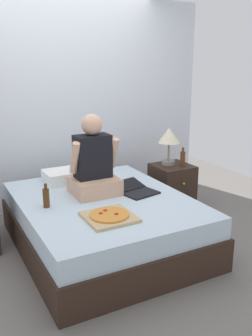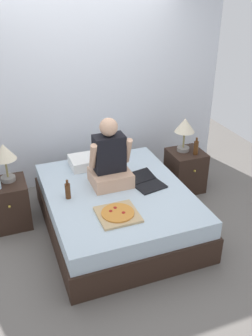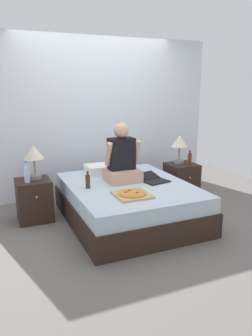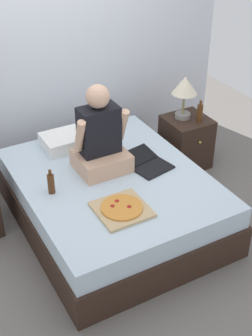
% 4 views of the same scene
% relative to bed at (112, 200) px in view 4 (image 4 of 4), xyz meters
% --- Properties ---
extents(ground_plane, '(5.93, 5.93, 0.00)m').
position_rel_bed_xyz_m(ground_plane, '(0.00, 0.00, -0.25)').
color(ground_plane, '#66605B').
extents(wall_back, '(3.93, 0.12, 2.50)m').
position_rel_bed_xyz_m(wall_back, '(0.00, 1.32, 1.00)').
color(wall_back, silver).
rests_on(wall_back, ground).
extents(bed, '(1.56, 1.92, 0.50)m').
position_rel_bed_xyz_m(bed, '(0.00, 0.00, 0.00)').
color(bed, black).
rests_on(bed, ground).
extents(nightstand_right, '(0.44, 0.47, 0.55)m').
position_rel_bed_xyz_m(nightstand_right, '(1.15, 0.50, 0.03)').
color(nightstand_right, black).
rests_on(nightstand_right, ground).
extents(lamp_on_right_nightstand, '(0.26, 0.26, 0.45)m').
position_rel_bed_xyz_m(lamp_on_right_nightstand, '(1.12, 0.55, 0.63)').
color(lamp_on_right_nightstand, gray).
rests_on(lamp_on_right_nightstand, nightstand_right).
extents(beer_bottle, '(0.06, 0.06, 0.23)m').
position_rel_bed_xyz_m(beer_bottle, '(1.22, 0.40, 0.40)').
color(beer_bottle, '#512D14').
rests_on(beer_bottle, nightstand_right).
extents(pillow, '(0.52, 0.34, 0.12)m').
position_rel_bed_xyz_m(pillow, '(-0.10, 0.68, 0.31)').
color(pillow, white).
rests_on(pillow, bed).
extents(person_seated, '(0.47, 0.40, 0.78)m').
position_rel_bed_xyz_m(person_seated, '(-0.02, 0.18, 0.54)').
color(person_seated, tan).
rests_on(person_seated, bed).
extents(laptop, '(0.39, 0.47, 0.07)m').
position_rel_bed_xyz_m(laptop, '(0.36, -0.01, 0.27)').
color(laptop, black).
rests_on(laptop, bed).
extents(pizza_box, '(0.40, 0.40, 0.04)m').
position_rel_bed_xyz_m(pizza_box, '(-0.15, -0.46, 0.27)').
color(pizza_box, tan).
rests_on(pizza_box, bed).
extents(beer_bottle_on_bed, '(0.06, 0.06, 0.22)m').
position_rel_bed_xyz_m(beer_bottle_on_bed, '(-0.54, 0.03, 0.34)').
color(beer_bottle_on_bed, '#4C2811').
rests_on(beer_bottle_on_bed, bed).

